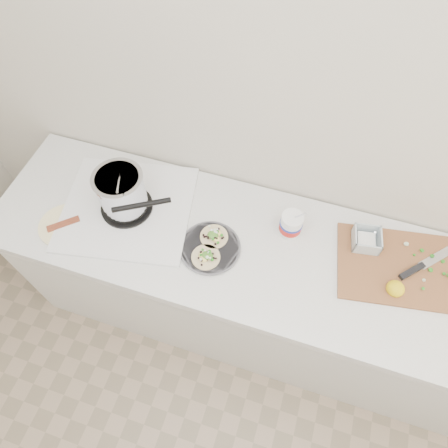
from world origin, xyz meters
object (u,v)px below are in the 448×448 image
(tub, at_px, (292,224))
(cutboard, at_px, (398,263))
(bacon_plate, at_px, (64,225))
(taco_plate, at_px, (210,247))
(stove, at_px, (124,197))

(tub, distance_m, cutboard, 0.46)
(cutboard, distance_m, bacon_plate, 1.43)
(bacon_plate, bearing_deg, taco_plate, 7.75)
(taco_plate, distance_m, bacon_plate, 0.65)
(cutboard, height_order, bacon_plate, cutboard)
(taco_plate, bearing_deg, tub, 31.43)
(tub, xyz_separation_m, bacon_plate, (-0.95, -0.27, -0.06))
(bacon_plate, bearing_deg, stove, 36.34)
(taco_plate, height_order, tub, tub)
(cutboard, bearing_deg, tub, 168.44)
(stove, bearing_deg, cutboard, -6.68)
(tub, bearing_deg, stove, -171.64)
(tub, bearing_deg, cutboard, -2.57)
(taco_plate, xyz_separation_m, bacon_plate, (-0.65, -0.09, -0.01))
(tub, bearing_deg, bacon_plate, -163.95)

